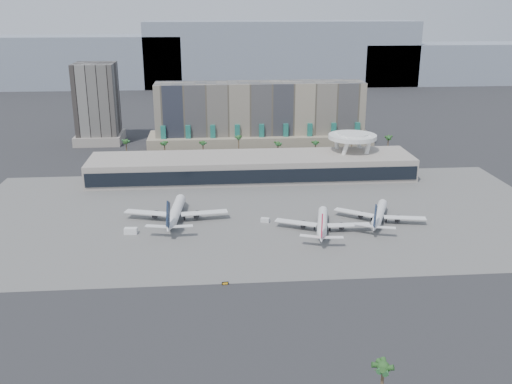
{
  "coord_description": "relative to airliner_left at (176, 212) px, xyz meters",
  "views": [
    {
      "loc": [
        -21.78,
        -179.95,
        88.54
      ],
      "look_at": [
        -3.61,
        40.0,
        15.25
      ],
      "focal_mm": 40.0,
      "sensor_mm": 36.0,
      "label": 1
    }
  ],
  "objects": [
    {
      "name": "airliner_left",
      "position": [
        0.0,
        0.0,
        0.0
      ],
      "size": [
        44.59,
        46.05,
        15.9
      ],
      "rotation": [
        0.0,
        0.0,
        -0.09
      ],
      "color": "white",
      "rests_on": "ground"
    },
    {
      "name": "terminal",
      "position": [
        37.25,
        60.04,
        2.51
      ],
      "size": [
        170.0,
        32.5,
        14.5
      ],
      "color": "#AAA095",
      "rests_on": "ground"
    },
    {
      "name": "apron_pad",
      "position": [
        37.25,
        5.2,
        -3.98
      ],
      "size": [
        260.0,
        130.0,
        0.06
      ],
      "primitive_type": "cube",
      "color": "#5B5B59",
      "rests_on": "ground"
    },
    {
      "name": "saucer_structure",
      "position": [
        92.25,
        66.2,
        14.44
      ],
      "size": [
        26.0,
        26.0,
        21.89
      ],
      "color": "white",
      "rests_on": "ground"
    },
    {
      "name": "service_vehicle_b",
      "position": [
        37.93,
        -4.92,
        -3.09
      ],
      "size": [
        4.07,
        3.16,
        1.84
      ],
      "primitive_type": "cube",
      "rotation": [
        0.0,
        0.0,
        -0.36
      ],
      "color": "silver",
      "rests_on": "ground"
    },
    {
      "name": "airliner_centre",
      "position": [
        60.2,
        -16.67,
        -0.49
      ],
      "size": [
        38.44,
        39.97,
        13.97
      ],
      "rotation": [
        0.0,
        0.0,
        -0.21
      ],
      "color": "white",
      "rests_on": "ground"
    },
    {
      "name": "airliner_right",
      "position": [
        86.13,
        -8.68,
        -0.52
      ],
      "size": [
        36.72,
        37.86,
        13.85
      ],
      "rotation": [
        0.0,
        0.0,
        -0.39
      ],
      "color": "white",
      "rests_on": "ground"
    },
    {
      "name": "taxiway_sign",
      "position": [
        19.23,
        -60.3,
        -3.5
      ],
      "size": [
        2.28,
        0.54,
        1.03
      ],
      "rotation": [
        0.0,
        0.0,
        0.09
      ],
      "color": "black",
      "rests_on": "ground"
    },
    {
      "name": "service_vehicle_a",
      "position": [
        -17.36,
        -13.31,
        -2.76
      ],
      "size": [
        5.32,
        2.93,
        2.5
      ],
      "primitive_type": "cube",
      "rotation": [
        0.0,
        0.0,
        -0.09
      ],
      "color": "white",
      "rests_on": "ground"
    },
    {
      "name": "palm_row",
      "position": [
        44.25,
        95.2,
        6.49
      ],
      "size": [
        157.8,
        2.8,
        13.1
      ],
      "color": "brown",
      "rests_on": "ground"
    },
    {
      "name": "office_tower",
      "position": [
        -57.75,
        150.2,
        18.93
      ],
      "size": [
        30.0,
        30.0,
        52.0
      ],
      "color": "black",
      "rests_on": "ground"
    },
    {
      "name": "ground",
      "position": [
        37.25,
        -49.8,
        -4.01
      ],
      "size": [
        900.0,
        900.0,
        0.0
      ],
      "primitive_type": "plane",
      "color": "#232326",
      "rests_on": "ground"
    },
    {
      "name": "mountain_ridge",
      "position": [
        65.13,
        420.2,
        25.88
      ],
      "size": [
        680.0,
        60.0,
        70.0
      ],
      "color": "gray",
      "rests_on": "ground"
    },
    {
      "name": "near_palm_b",
      "position": [
        51.13,
        -128.76,
        9.09
      ],
      "size": [
        6.0,
        6.0,
        16.04
      ],
      "color": "brown",
      "rests_on": "ground"
    },
    {
      "name": "hotel",
      "position": [
        47.25,
        124.61,
        12.8
      ],
      "size": [
        140.0,
        30.0,
        42.0
      ],
      "color": "gray",
      "rests_on": "ground"
    }
  ]
}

